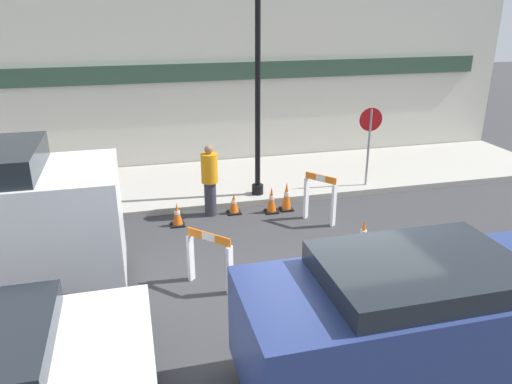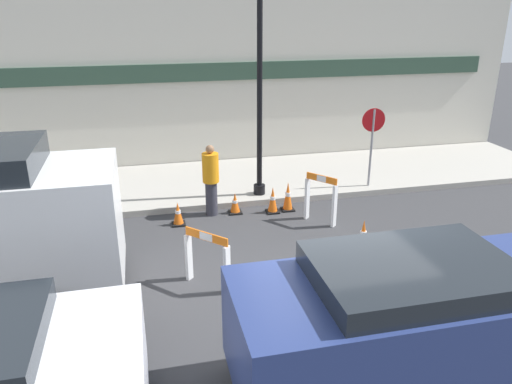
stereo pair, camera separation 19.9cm
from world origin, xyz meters
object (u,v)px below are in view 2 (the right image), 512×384
Objects in this scene: streetlamp_post at (260,46)px; parked_car_1 at (407,319)px; person_worker at (211,178)px; stop_sign at (372,134)px.

streetlamp_post is 7.32m from parked_car_1.
parked_car_1 is at bearing -7.67° from person_worker.
person_worker is 6.30m from parked_car_1.
stop_sign is at bearing 76.68° from person_worker.
person_worker is at bearing 13.47° from stop_sign.
stop_sign reaches higher than person_worker.
streetlamp_post is at bearing 4.01° from stop_sign.
stop_sign is 1.22× the size of person_worker.
stop_sign is 4.34m from person_worker.
stop_sign is 0.48× the size of parked_car_1.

